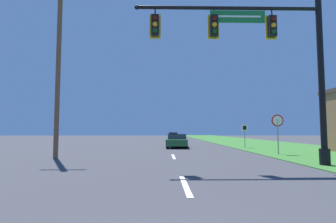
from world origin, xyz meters
name	(u,v)px	position (x,y,z in m)	size (l,w,h in m)	color
grass_verge_right	(255,143)	(10.50, 30.00, 0.02)	(10.00, 110.00, 0.04)	#38752D
road_center_line	(170,148)	(0.00, 22.00, 0.01)	(0.16, 34.80, 0.01)	silver
signal_mast	(270,54)	(4.14, 9.91, 4.90)	(8.52, 0.47, 7.85)	black
car_ahead	(177,141)	(0.68, 22.36, 0.60)	(2.14, 4.44, 1.19)	black
far_car	(173,136)	(1.29, 47.74, 0.60)	(1.82, 4.52, 1.19)	black
stop_sign	(278,125)	(6.65, 15.06, 1.86)	(0.76, 0.07, 2.50)	gray
route_sign_post	(245,131)	(6.58, 21.53, 1.53)	(0.55, 0.06, 2.03)	gray
utility_pole_near	(58,62)	(-6.51, 13.21, 5.37)	(1.80, 0.26, 10.42)	brown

